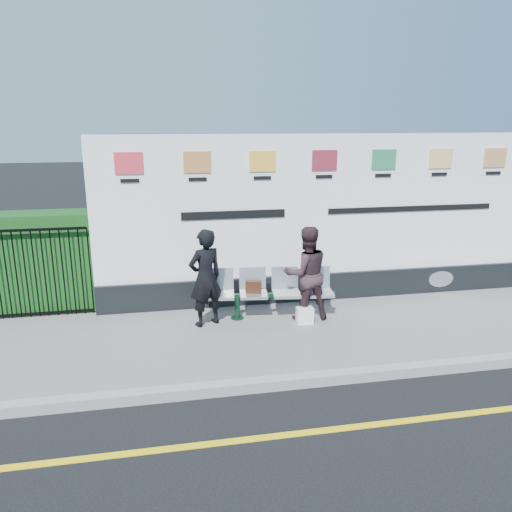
{
  "coord_description": "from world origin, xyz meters",
  "views": [
    {
      "loc": [
        -2.32,
        -4.61,
        3.33
      ],
      "look_at": [
        -0.87,
        2.91,
        1.25
      ],
      "focal_mm": 35.0,
      "sensor_mm": 36.0,
      "label": 1
    }
  ],
  "objects_px": {
    "billboard": "(321,230)",
    "woman_left": "(205,278)",
    "bench": "(270,305)",
    "woman_right": "(306,273)"
  },
  "relations": [
    {
      "from": "billboard",
      "to": "woman_left",
      "type": "distance_m",
      "value": 2.41
    },
    {
      "from": "bench",
      "to": "woman_right",
      "type": "bearing_deg",
      "value": -6.84
    },
    {
      "from": "woman_right",
      "to": "billboard",
      "type": "bearing_deg",
      "value": -123.69
    },
    {
      "from": "bench",
      "to": "woman_right",
      "type": "relative_size",
      "value": 1.33
    },
    {
      "from": "billboard",
      "to": "woman_left",
      "type": "relative_size",
      "value": 5.03
    },
    {
      "from": "bench",
      "to": "woman_right",
      "type": "xyz_separation_m",
      "value": [
        0.58,
        -0.14,
        0.56
      ]
    },
    {
      "from": "woman_left",
      "to": "woman_right",
      "type": "relative_size",
      "value": 1.01
    },
    {
      "from": "bench",
      "to": "woman_left",
      "type": "xyz_separation_m",
      "value": [
        -1.07,
        -0.09,
        0.57
      ]
    },
    {
      "from": "billboard",
      "to": "bench",
      "type": "bearing_deg",
      "value": -144.66
    },
    {
      "from": "billboard",
      "to": "bench",
      "type": "distance_m",
      "value": 1.73
    }
  ]
}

